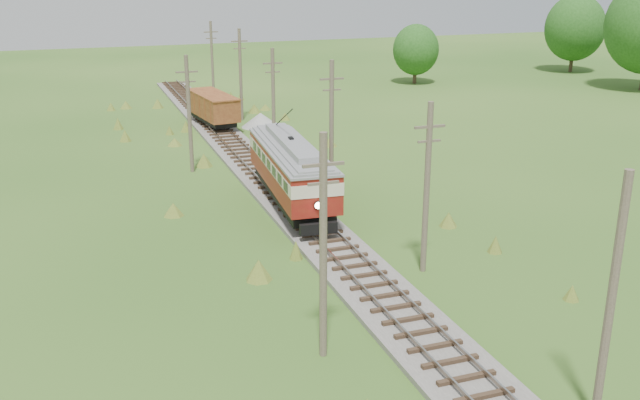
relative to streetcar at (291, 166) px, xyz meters
name	(u,v)px	position (x,y,z in m)	size (l,w,h in m)	color
railbed_main	(273,186)	(0.00, 4.43, -2.53)	(3.60, 96.00, 0.57)	#605B54
streetcar	(291,166)	(0.00, 0.00, 0.00)	(3.94, 13.06, 5.92)	black
gondola	(213,107)	(0.00, 24.76, -0.70)	(3.69, 8.43, 2.71)	black
gravel_pile	(262,121)	(4.46, 23.55, -2.09)	(3.75, 3.98, 1.36)	gray
utility_pole_r_1	(611,301)	(3.10, -24.57, 1.67)	(0.30, 0.30, 8.80)	brown
utility_pole_r_2	(427,187)	(3.30, -11.57, 1.70)	(1.60, 0.30, 8.60)	brown
utility_pole_r_3	(332,128)	(3.20, 1.43, 1.90)	(1.60, 0.30, 9.00)	brown
utility_pole_r_4	(273,99)	(3.00, 14.43, 1.60)	(1.60, 0.30, 8.40)	brown
utility_pole_r_5	(241,74)	(3.40, 27.43, 1.85)	(1.60, 0.30, 8.90)	brown
utility_pole_r_6	(212,59)	(3.20, 40.43, 1.75)	(1.60, 0.30, 8.70)	brown
utility_pole_l_a	(323,246)	(-4.20, -17.57, 1.90)	(1.60, 0.30, 9.00)	brown
utility_pole_l_b	(189,113)	(-4.50, 10.43, 1.70)	(1.60, 0.30, 8.60)	brown
tree_right_5	(575,28)	(56.00, 44.43, 3.47)	(8.40, 8.40, 10.82)	#38281C
tree_mid_b	(416,50)	(30.00, 42.43, 1.60)	(5.88, 5.88, 7.57)	#38281C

